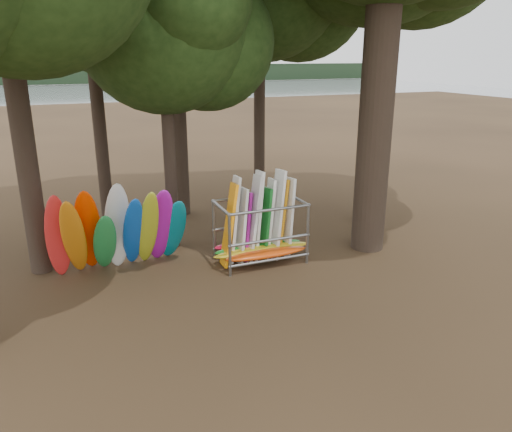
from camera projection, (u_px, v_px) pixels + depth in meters
name	position (u px, v px, depth m)	size (l,w,h in m)	color
ground	(254.00, 279.00, 14.61)	(120.00, 120.00, 0.00)	#47331E
lake	(86.00, 103.00, 67.37)	(160.00, 160.00, 0.00)	gray
far_shore	(67.00, 75.00, 110.72)	(160.00, 4.00, 4.00)	black
oak_5	(162.00, 24.00, 14.98)	(6.18, 6.18, 9.83)	black
kayak_row	(119.00, 232.00, 14.61)	(4.14, 2.19, 2.98)	red
storage_rack	(260.00, 232.00, 15.64)	(3.22, 1.59, 2.88)	slate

